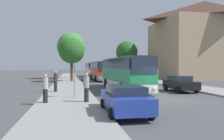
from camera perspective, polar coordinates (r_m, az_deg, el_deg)
name	(u,v)px	position (r m, az deg, el deg)	size (l,w,h in m)	color
ground_plane	(165,100)	(16.60, 13.70, -7.55)	(300.00, 300.00, 0.00)	#4C4C4F
sidewalk_left	(68,102)	(15.08, -11.49, -8.11)	(4.00, 120.00, 0.15)	gray
building_right_background	(205,40)	(49.34, 23.04, 7.28)	(19.31, 14.47, 15.97)	tan
bus_front	(124,73)	(22.84, 3.12, -0.74)	(2.98, 11.75, 3.33)	silver
bus_middle	(101,71)	(38.68, -3.02, -0.13)	(2.83, 11.14, 3.25)	gray
bus_rear	(92,69)	(52.36, -5.18, 0.19)	(2.90, 10.40, 3.36)	#238942
parked_car_left_curb	(125,99)	(11.14, 3.36, -7.60)	(2.08, 4.32, 1.48)	#233D9E
parked_car_right_near	(180,83)	(22.17, 17.36, -3.35)	(2.08, 4.04, 1.55)	black
parked_car_right_far	(128,75)	(41.96, 4.12, -1.43)	(2.11, 4.54, 1.37)	silver
bus_stop_sign	(74,76)	(16.37, -9.78, -1.52)	(0.08, 0.45, 2.57)	gray
pedestrian_waiting_near	(56,81)	(20.56, -14.52, -2.80)	(0.36, 0.36, 1.89)	#23232D
pedestrian_waiting_far	(86,87)	(14.22, -6.71, -4.42)	(0.36, 0.36, 1.89)	#23232D
pedestrian_walking_back	(45,88)	(14.44, -17.01, -4.56)	(0.36, 0.36, 1.81)	#23232D
tree_left_near	(71,46)	(44.23, -10.62, 6.06)	(5.54, 5.54, 9.06)	#513D23
tree_left_far	(72,51)	(35.10, -10.49, 4.94)	(4.06, 4.06, 6.82)	#513D23
tree_right_near	(127,52)	(52.01, 3.88, 4.68)	(5.16, 5.16, 8.31)	brown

